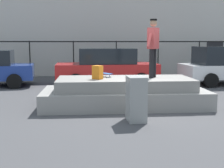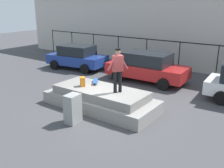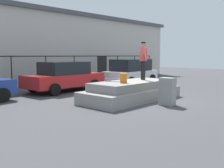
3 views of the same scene
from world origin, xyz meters
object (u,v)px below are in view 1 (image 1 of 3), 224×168
object	(u,v)px
skateboarder	(153,44)
car_red_sedan_mid	(107,66)
utility_box	(136,99)
skateboard	(102,73)
backpack	(98,72)

from	to	relation	value
skateboarder	car_red_sedan_mid	world-z (taller)	skateboarder
skateboarder	utility_box	bearing A→B (deg)	-113.64
skateboard	backpack	size ratio (longest dim) A/B	1.91
backpack	car_red_sedan_mid	xyz separation A→B (m)	(0.57, 4.91, -0.22)
utility_box	skateboard	bearing A→B (deg)	104.42
skateboarder	skateboard	xyz separation A→B (m)	(-1.55, 0.45, -0.94)
skateboarder	utility_box	distance (m)	2.42
skateboard	car_red_sedan_mid	distance (m)	4.25
skateboarder	utility_box	world-z (taller)	skateboarder
car_red_sedan_mid	skateboarder	bearing A→B (deg)	-76.16
car_red_sedan_mid	utility_box	bearing A→B (deg)	-86.93
skateboard	car_red_sedan_mid	xyz separation A→B (m)	(0.40, 4.23, -0.12)
skateboarder	backpack	xyz separation A→B (m)	(-1.73, -0.23, -0.84)
backpack	utility_box	world-z (taller)	backpack
skateboard	utility_box	size ratio (longest dim) A/B	0.68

